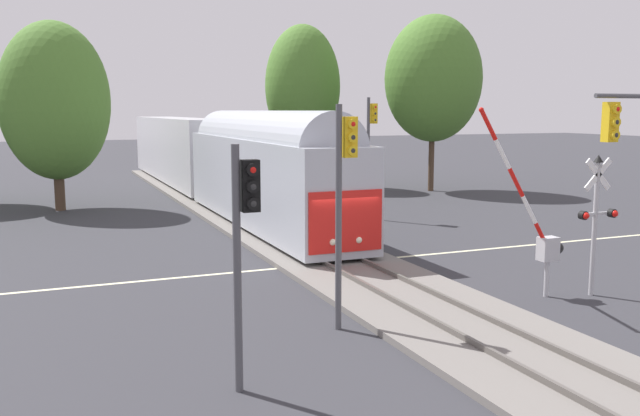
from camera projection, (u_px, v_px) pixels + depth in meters
name	position (u px, v px, depth m)	size (l,w,h in m)	color
ground_plane	(334.00, 263.00, 24.58)	(220.00, 220.00, 0.00)	#333338
road_centre_stripe	(334.00, 263.00, 24.58)	(44.00, 0.20, 0.01)	beige
railway_track	(334.00, 261.00, 24.57)	(4.40, 80.00, 0.32)	slate
commuter_train	(212.00, 155.00, 41.11)	(3.04, 42.10, 5.16)	#B2B7C1
crossing_gate_near	(542.00, 235.00, 19.83)	(3.12, 0.40, 5.57)	#B7B7BC
crossing_signal_mast	(596.00, 211.00, 19.97)	(1.36, 0.44, 4.21)	#B2B2B7
traffic_signal_near_left	(244.00, 228.00, 12.97)	(0.53, 0.38, 4.87)	#4C4C51
traffic_signal_far_side	(371.00, 138.00, 34.06)	(0.53, 0.38, 6.13)	#4C4C51
traffic_signal_median	(344.00, 181.00, 16.69)	(0.53, 0.38, 5.64)	#4C4C51
oak_behind_train	(55.00, 101.00, 36.79)	(5.85, 5.85, 10.27)	#4C3828
elm_centre_background	(303.00, 87.00, 48.12)	(5.32, 5.32, 11.48)	brown
maple_right_background	(433.00, 79.00, 45.61)	(6.53, 6.53, 11.82)	#4C3828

